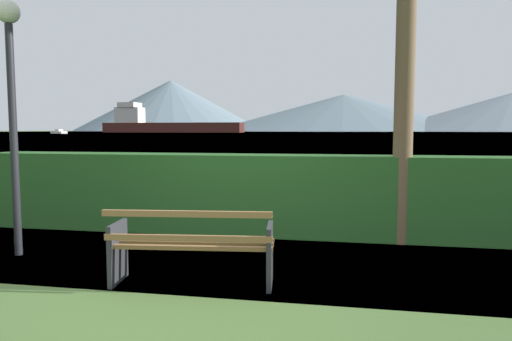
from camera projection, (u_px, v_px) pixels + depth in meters
The scene contains 8 objects.
ground_plane at pixel (194, 283), 5.19m from camera, with size 1400.00×1400.00×0.00m, color #4C6B33.
water_surface at pixel (342, 132), 308.31m from camera, with size 620.00×620.00×0.00m, color #7A99A8.
park_bench at pixel (192, 247), 5.09m from camera, with size 1.82×0.76×0.87m.
hedge_row at pixel (243, 194), 7.69m from camera, with size 8.95×0.73×1.29m, color #285B23.
lamp_post at pixel (11, 82), 6.17m from camera, with size 0.30×0.30×3.38m.
cargo_ship_large at pixel (162, 124), 295.80m from camera, with size 90.66×14.90×19.00m.
sailboat_mid at pixel (59, 132), 210.54m from camera, with size 8.85×6.21×1.87m.
distant_hills at pixel (320, 110), 585.92m from camera, with size 688.16×371.60×68.85m.
Camera 1 is at (1.62, -4.84, 1.70)m, focal length 32.88 mm.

